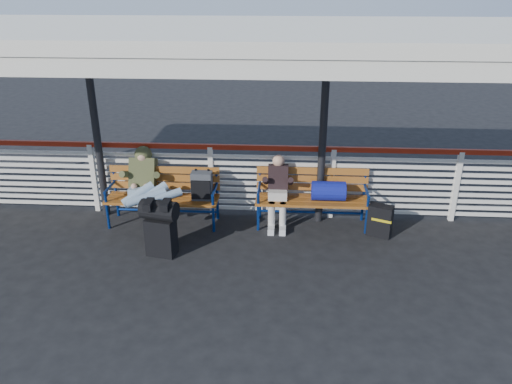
# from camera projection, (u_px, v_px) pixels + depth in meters

# --- Properties ---
(ground) EXTENTS (60.00, 60.00, 0.00)m
(ground) POSITION_uv_depth(u_px,v_px,m) (192.00, 273.00, 6.82)
(ground) COLOR black
(ground) RESTS_ON ground
(fence) EXTENTS (12.08, 0.08, 1.24)m
(fence) POSITION_uv_depth(u_px,v_px,m) (211.00, 178.00, 8.30)
(fence) COLOR silver
(fence) RESTS_ON ground
(canopy) EXTENTS (12.60, 3.60, 3.16)m
(canopy) POSITION_uv_depth(u_px,v_px,m) (193.00, 35.00, 6.41)
(canopy) COLOR silver
(canopy) RESTS_ON ground
(luggage_stack) EXTENTS (0.56, 0.39, 0.85)m
(luggage_stack) POSITION_uv_depth(u_px,v_px,m) (160.00, 226.00, 7.11)
(luggage_stack) COLOR black
(luggage_stack) RESTS_ON ground
(bench_left) EXTENTS (1.80, 0.56, 0.92)m
(bench_left) POSITION_uv_depth(u_px,v_px,m) (175.00, 189.00, 8.01)
(bench_left) COLOR #AD6321
(bench_left) RESTS_ON ground
(bench_right) EXTENTS (1.80, 0.56, 0.92)m
(bench_right) POSITION_uv_depth(u_px,v_px,m) (319.00, 192.00, 7.95)
(bench_right) COLOR #AD6321
(bench_right) RESTS_ON ground
(traveler_man) EXTENTS (0.93, 1.64, 0.77)m
(traveler_man) POSITION_uv_depth(u_px,v_px,m) (148.00, 190.00, 7.66)
(traveler_man) COLOR #9AB8CF
(traveler_man) RESTS_ON ground
(companion_person) EXTENTS (0.32, 0.66, 1.15)m
(companion_person) POSITION_uv_depth(u_px,v_px,m) (278.00, 191.00, 7.95)
(companion_person) COLOR beige
(companion_person) RESTS_ON ground
(suitcase_side) EXTENTS (0.41, 0.35, 0.51)m
(suitcase_side) POSITION_uv_depth(u_px,v_px,m) (380.00, 221.00, 7.73)
(suitcase_side) COLOR black
(suitcase_side) RESTS_ON ground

